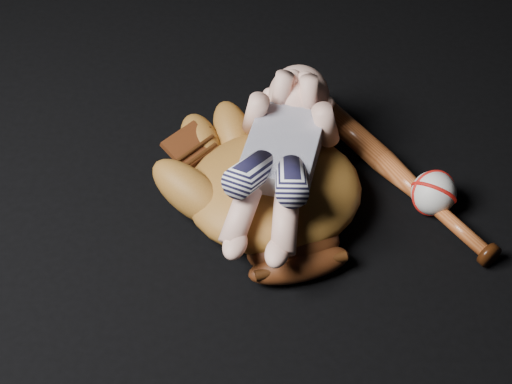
% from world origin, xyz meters
% --- Properties ---
extents(baseball_glove, '(0.47, 0.50, 0.13)m').
position_xyz_m(baseball_glove, '(0.04, -0.06, 0.07)').
color(baseball_glove, brown).
rests_on(baseball_glove, ground).
extents(newborn_baby, '(0.27, 0.44, 0.16)m').
position_xyz_m(newborn_baby, '(0.04, -0.06, 0.13)').
color(newborn_baby, '#E3A892').
rests_on(newborn_baby, baseball_glove).
extents(baseball_bat, '(0.31, 0.43, 0.05)m').
position_xyz_m(baseball_bat, '(0.25, 0.02, 0.02)').
color(baseball_bat, '#A1491F').
rests_on(baseball_bat, ground).
extents(baseball, '(0.09, 0.09, 0.08)m').
position_xyz_m(baseball, '(0.31, -0.05, 0.04)').
color(baseball, silver).
rests_on(baseball, ground).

